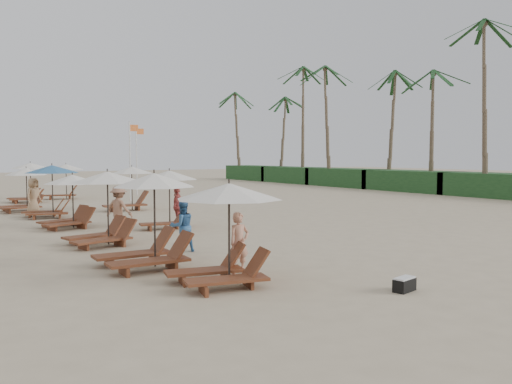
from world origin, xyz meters
TOP-DOWN VIEW (x-y plane):
  - ground at (0.00, 0.00)m, footprint 160.00×160.00m
  - shrub_hedge at (22.00, 14.50)m, footprint 3.20×53.00m
  - palm_row at (21.91, 15.40)m, footprint 7.00×52.00m
  - lounger_station_0 at (-5.30, -3.48)m, footprint 2.53×2.37m
  - lounger_station_1 at (-6.04, -0.88)m, footprint 2.52×2.10m
  - lounger_station_2 at (-5.92, 3.02)m, footprint 2.58×2.38m
  - lounger_station_3 at (-5.84, 7.63)m, footprint 2.44×2.17m
  - lounger_station_4 at (-5.71, 11.65)m, footprint 2.53×2.38m
  - lounger_station_5 at (-6.27, 15.09)m, footprint 2.43×2.03m
  - lounger_station_6 at (-5.09, 20.26)m, footprint 2.51×2.31m
  - inland_station_0 at (-2.66, 5.45)m, footprint 2.54×2.24m
  - inland_station_1 at (-1.61, 12.74)m, footprint 2.85×2.24m
  - inland_station_2 at (-2.64, 21.92)m, footprint 2.70×2.24m
  - beachgoer_near at (-4.45, -2.79)m, footprint 0.55×0.38m
  - beachgoer_mid_a at (-4.33, 0.58)m, footprint 0.78×0.63m
  - beachgoer_mid_b at (-4.53, 5.59)m, footprint 1.16×1.25m
  - beachgoer_far_a at (-2.09, 5.78)m, footprint 0.88×0.95m
  - beachgoer_far_b at (-6.07, 13.22)m, footprint 1.02×0.98m
  - duffel_bag at (-2.42, -6.04)m, footprint 0.57×0.37m
  - flag_pole_near at (0.44, 18.02)m, footprint 0.59×0.08m
  - flag_pole_far at (2.44, 22.25)m, footprint 0.59×0.08m

SIDE VIEW (x-z plane):
  - ground at x=0.00m, z-range 0.00..0.00m
  - duffel_bag at x=-2.42m, z-range 0.00..0.30m
  - beachgoer_near at x=-4.45m, z-range 0.00..1.48m
  - beachgoer_mid_a at x=-4.33m, z-range 0.00..1.51m
  - beachgoer_far_a at x=-2.09m, z-range 0.00..1.57m
  - shrub_hedge at x=22.00m, z-range 0.00..1.60m
  - beachgoer_mid_b at x=-4.53m, z-range 0.00..1.69m
  - beachgoer_far_b at x=-6.07m, z-range 0.00..1.76m
  - lounger_station_5 at x=-6.27m, z-range -0.04..2.13m
  - lounger_station_1 at x=-6.04m, z-range -0.09..2.29m
  - lounger_station_3 at x=-5.84m, z-range 0.07..2.13m
  - lounger_station_0 at x=-5.30m, z-range 0.14..2.35m
  - lounger_station_2 at x=-5.92m, z-range 0.11..2.42m
  - inland_station_1 at x=-1.61m, z-range 0.17..2.40m
  - lounger_station_6 at x=-5.09m, z-range 0.11..2.47m
  - lounger_station_4 at x=-5.71m, z-range 0.15..2.51m
  - inland_station_2 at x=-2.64m, z-range 0.27..2.50m
  - inland_station_0 at x=-2.66m, z-range 0.38..2.60m
  - flag_pole_far at x=2.44m, z-range 0.25..5.12m
  - flag_pole_near at x=0.44m, z-range 0.25..5.12m
  - palm_row at x=21.91m, z-range 3.76..16.06m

